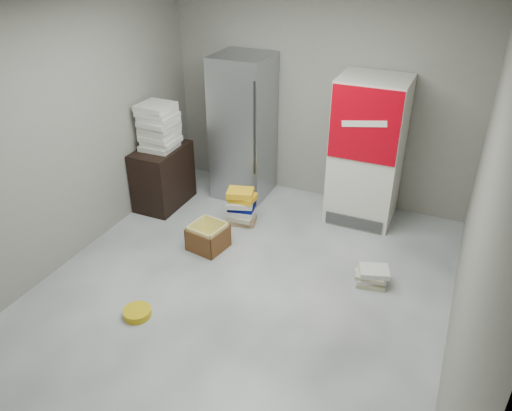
{
  "coord_description": "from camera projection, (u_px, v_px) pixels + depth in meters",
  "views": [
    {
      "loc": [
        1.77,
        -3.49,
        3.29
      ],
      "look_at": [
        -0.08,
        0.7,
        0.7
      ],
      "focal_mm": 35.0,
      "sensor_mm": 36.0,
      "label": 1
    }
  ],
  "objects": [
    {
      "name": "steel_fridge",
      "position": [
        243.0,
        128.0,
        6.57
      ],
      "size": [
        0.7,
        0.72,
        1.9
      ],
      "color": "#B0B2B8",
      "rests_on": "ground"
    },
    {
      "name": "ground",
      "position": [
        235.0,
        299.0,
        5.02
      ],
      "size": [
        5.0,
        5.0,
        0.0
      ],
      "primitive_type": "plane",
      "color": "silver",
      "rests_on": "ground"
    },
    {
      "name": "cardboard_box",
      "position": [
        208.0,
        238.0,
        5.76
      ],
      "size": [
        0.44,
        0.44,
        0.31
      ],
      "rotation": [
        0.0,
        0.0,
        -0.17
      ],
      "color": "yellow",
      "rests_on": "ground"
    },
    {
      "name": "coke_cooler",
      "position": [
        367.0,
        151.0,
        6.0
      ],
      "size": [
        0.8,
        0.73,
        1.8
      ],
      "color": "silver",
      "rests_on": "ground"
    },
    {
      "name": "phonebook_stack_side",
      "position": [
        372.0,
        276.0,
        5.19
      ],
      "size": [
        0.39,
        0.33,
        0.19
      ],
      "rotation": [
        0.0,
        0.0,
        0.24
      ],
      "color": "tan",
      "rests_on": "ground"
    },
    {
      "name": "phonebook_stack_main",
      "position": [
        241.0,
        207.0,
        6.19
      ],
      "size": [
        0.39,
        0.34,
        0.46
      ],
      "rotation": [
        0.0,
        0.0,
        0.17
      ],
      "color": "#927250",
      "rests_on": "ground"
    },
    {
      "name": "wood_shelf",
      "position": [
        163.0,
        176.0,
        6.55
      ],
      "size": [
        0.5,
        0.8,
        0.8
      ],
      "primitive_type": "cube",
      "color": "black",
      "rests_on": "ground"
    },
    {
      "name": "bucket_lid",
      "position": [
        137.0,
        313.0,
        4.79
      ],
      "size": [
        0.35,
        0.35,
        0.07
      ],
      "primitive_type": "cylinder",
      "rotation": [
        0.0,
        0.0,
        -0.4
      ],
      "color": "gold",
      "rests_on": "ground"
    },
    {
      "name": "supply_box_stack",
      "position": [
        159.0,
        127.0,
        6.21
      ],
      "size": [
        0.44,
        0.45,
        0.58
      ],
      "color": "beige",
      "rests_on": "wood_shelf"
    },
    {
      "name": "room_shell",
      "position": [
        231.0,
        130.0,
        4.14
      ],
      "size": [
        4.04,
        5.04,
        2.82
      ],
      "color": "gray",
      "rests_on": "ground"
    }
  ]
}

